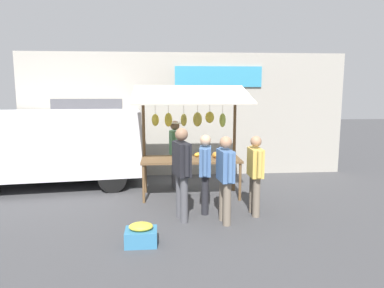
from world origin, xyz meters
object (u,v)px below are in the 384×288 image
Objects in this scene: shopper_in_striped_shirt at (225,174)px; parked_van at (43,142)px; vendor_with_sunhat at (175,148)px; shopper_with_ponytail at (182,167)px; market_stall at (191,128)px; shopper_with_shopping_bag at (255,170)px; shopper_in_grey_tee at (205,169)px; produce_crate_near at (141,235)px.

parked_van is (4.05, -2.78, 0.21)m from shopper_in_striped_shirt.
shopper_with_ponytail is (-0.05, 2.20, 0.03)m from vendor_with_sunhat.
shopper_in_striped_shirt is at bearing 105.80° from market_stall.
shopper_in_grey_tee reaches higher than shopper_with_shopping_bag.
shopper_in_grey_tee is 0.34× the size of parked_van.
produce_crate_near is at bearing 148.32° from shopper_in_grey_tee.
shopper_in_striped_shirt is (-0.48, 1.71, -0.65)m from market_stall.
vendor_with_sunhat is at bearing 12.08° from shopper_in_striped_shirt.
vendor_with_sunhat is at bearing -101.29° from produce_crate_near.
vendor_with_sunhat reaches higher than shopper_with_shopping_bag.
market_stall is at bearing -25.06° from shopper_with_ponytail.
produce_crate_near is at bearing -18.76° from vendor_with_sunhat.
market_stall reaches higher than parked_van.
parked_van is at bearing 37.73° from shopper_with_ponytail.
parked_van is at bearing -103.97° from vendor_with_sunhat.
vendor_with_sunhat is 1.90m from shopper_in_grey_tee.
produce_crate_near is (0.64, 3.23, -0.82)m from vendor_with_sunhat.
shopper_with_shopping_bag is at bearing -94.21° from shopper_in_grey_tee.
shopper_with_ponytail is at bearing 135.09° from parked_van.
produce_crate_near is (2.11, 1.20, -0.72)m from shopper_with_shopping_bag.
market_stall reaches higher than vendor_with_sunhat.
shopper_in_striped_shirt is at bearing -150.77° from produce_crate_near.
shopper_with_shopping_bag is 1.43m from shopper_with_ponytail.
parked_van is 9.17× the size of produce_crate_near.
shopper_in_striped_shirt is 3.17× the size of produce_crate_near.
shopper_in_grey_tee is at bearing 99.71° from market_stall.
shopper_with_shopping_bag reaches higher than produce_crate_near.
shopper_with_shopping_bag is at bearing -66.09° from shopper_in_striped_shirt.
shopper_with_ponytail is 3.44× the size of produce_crate_near.
vendor_with_sunhat is 1.07× the size of shopper_in_grey_tee.
shopper_with_ponytail is 1.08× the size of shopper_in_striped_shirt.
shopper_with_shopping_bag is 3.08× the size of produce_crate_near.
shopper_with_ponytail reaches higher than vendor_with_sunhat.
shopper_with_ponytail reaches higher than shopper_in_striped_shirt.
market_stall is 1.62× the size of shopper_with_shopping_bag.
parked_van is (3.28, -2.57, 0.11)m from shopper_with_ponytail.
market_stall is at bearing 9.13° from shopper_in_striped_shirt.
shopper_in_grey_tee is at bearing -129.82° from produce_crate_near.
vendor_with_sunhat reaches higher than shopper_in_striped_shirt.
shopper_in_striped_shirt is 4.91m from parked_van.
market_stall reaches higher than shopper_in_grey_tee.
vendor_with_sunhat is 2.20m from shopper_with_ponytail.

